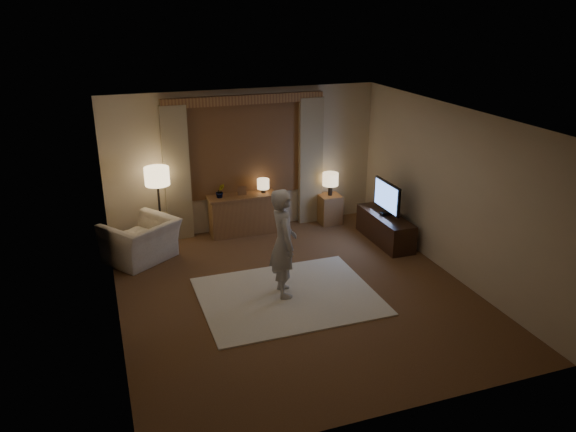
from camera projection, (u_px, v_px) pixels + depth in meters
name	position (u px, v px, depth m)	size (l,w,h in m)	color
room	(285.00, 197.00, 8.21)	(5.04, 5.54, 2.64)	brown
rug	(288.00, 296.00, 8.14)	(2.50, 2.00, 0.02)	#F3E7CC
sideboard	(243.00, 215.00, 10.28)	(1.20, 0.40, 0.70)	brown
picture_frame	(242.00, 192.00, 10.12)	(0.16, 0.02, 0.20)	brown
plant	(220.00, 192.00, 9.98)	(0.17, 0.13, 0.30)	#999999
table_lamp_sideboard	(263.00, 184.00, 10.21)	(0.22, 0.22, 0.30)	black
floor_lamp	(157.00, 181.00, 9.41)	(0.42, 0.42, 1.43)	black
armchair	(141.00, 241.00, 9.18)	(1.06, 0.92, 0.69)	beige
side_table	(330.00, 209.00, 10.79)	(0.40, 0.40, 0.56)	brown
table_lamp_side	(330.00, 180.00, 10.58)	(0.30, 0.30, 0.44)	black
tv_stand	(385.00, 228.00, 9.95)	(0.45, 1.40, 0.50)	black
tv	(387.00, 197.00, 9.74)	(0.20, 0.84, 0.60)	black
person	(283.00, 243.00, 7.92)	(0.58, 0.38, 1.60)	#B6B1A8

